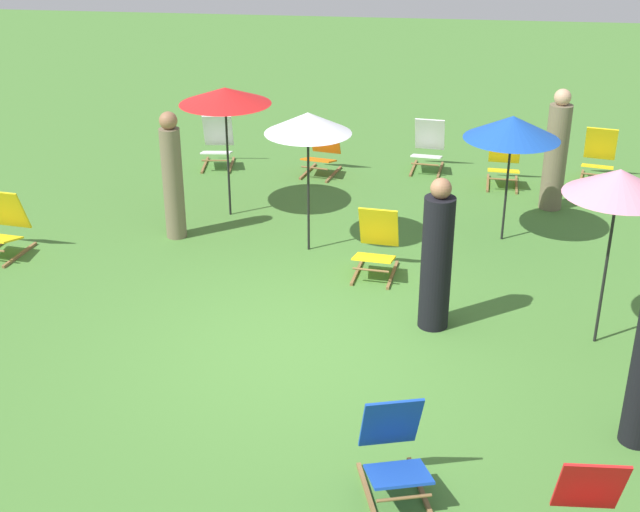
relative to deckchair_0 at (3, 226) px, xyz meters
name	(u,v)px	position (x,y,z in m)	size (l,w,h in m)	color
ground_plane	(306,347)	(4.19, -1.86, -0.37)	(40.00, 40.00, 0.00)	#477A33
deckchair_0	(3,226)	(0.00, 0.00, 0.00)	(0.57, 0.82, 0.83)	olive
deckchair_2	(322,151)	(3.69, 3.57, 0.00)	(0.62, 0.84, 0.83)	olive
deckchair_4	(376,245)	(4.80, 0.01, 0.00)	(0.56, 0.81, 0.83)	olive
deckchair_5	(394,452)	(5.21, -3.99, 0.00)	(0.67, 0.86, 0.83)	olive
deckchair_7	(217,144)	(1.93, 3.73, 0.00)	(0.55, 0.81, 0.83)	olive
deckchair_8	(504,161)	(6.57, 3.42, 0.00)	(0.53, 0.79, 0.83)	olive
deckchair_9	(428,148)	(5.38, 3.97, 0.00)	(0.56, 0.81, 0.83)	olive
deckchair_10	(599,157)	(8.06, 3.80, 0.00)	(0.62, 0.84, 0.83)	olive
umbrella_0	(512,128)	(6.42, 1.25, 1.18)	(1.24, 1.24, 1.71)	black
umbrella_1	(308,123)	(3.89, 0.59, 1.34)	(1.09, 1.09, 1.84)	black
umbrella_2	(619,183)	(7.24, -1.36, 1.43)	(1.07, 1.07, 1.94)	black
umbrella_3	(225,96)	(2.60, 1.65, 1.37)	(1.26, 1.26, 1.85)	black
person_1	(173,177)	(2.05, 0.79, 0.48)	(0.28, 0.28, 1.73)	#72664C
person_2	(556,153)	(7.19, 2.49, 0.47)	(0.44, 0.44, 1.77)	#72664C
person_3	(437,259)	(5.52, -1.23, 0.44)	(0.47, 0.47, 1.72)	black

